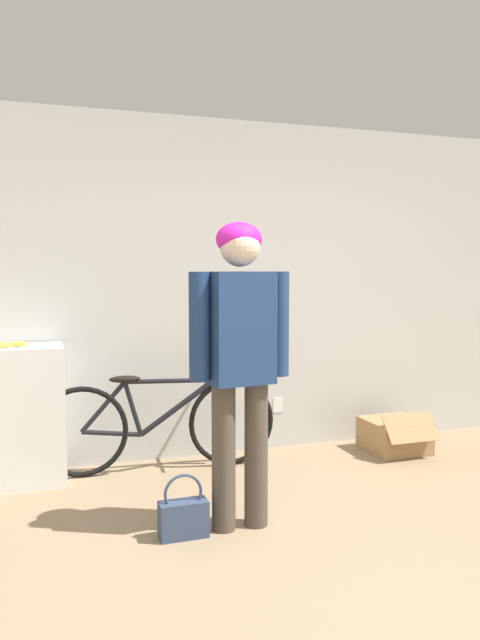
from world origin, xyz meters
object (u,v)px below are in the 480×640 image
object	(u,v)px
handbag	(183,517)
bicycle	(159,423)
person	(240,344)
cardboard_box	(395,435)

from	to	relation	value
handbag	bicycle	bearing A→B (deg)	85.11
person	handbag	bearing A→B (deg)	177.77
handbag	cardboard_box	bearing A→B (deg)	27.03
person	cardboard_box	world-z (taller)	person
handbag	cardboard_box	xyz separation A→B (m)	(1.98, 1.01, 0.01)
cardboard_box	bicycle	bearing A→B (deg)	175.90
bicycle	person	bearing A→B (deg)	-74.26
bicycle	cardboard_box	world-z (taller)	bicycle
bicycle	handbag	size ratio (longest dim) A/B	4.88
bicycle	handbag	world-z (taller)	bicycle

